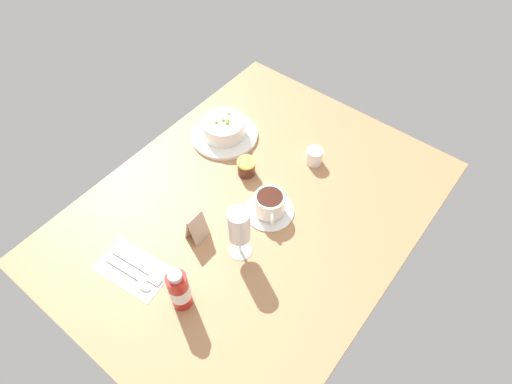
# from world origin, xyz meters

# --- Properties ---
(ground_plane) EXTENTS (1.10, 0.84, 0.03)m
(ground_plane) POSITION_xyz_m (0.00, 0.00, -0.01)
(ground_plane) COLOR #A8754C
(porridge_bowl) EXTENTS (0.22, 0.22, 0.08)m
(porridge_bowl) POSITION_xyz_m (-0.17, -0.25, 0.03)
(porridge_bowl) COLOR white
(porridge_bowl) RESTS_ON ground_plane
(cutlery_setting) EXTENTS (0.13, 0.20, 0.01)m
(cutlery_setting) POSITION_xyz_m (0.34, -0.12, 0.00)
(cutlery_setting) COLOR white
(cutlery_setting) RESTS_ON ground_plane
(coffee_cup) EXTENTS (0.14, 0.14, 0.07)m
(coffee_cup) POSITION_xyz_m (-0.03, 0.05, 0.03)
(coffee_cup) COLOR white
(coffee_cup) RESTS_ON ground_plane
(creamer_jug) EXTENTS (0.06, 0.05, 0.06)m
(creamer_jug) POSITION_xyz_m (-0.26, 0.04, 0.03)
(creamer_jug) COLOR white
(creamer_jug) RESTS_ON ground_plane
(wine_glass) EXTENTS (0.06, 0.06, 0.17)m
(wine_glass) POSITION_xyz_m (0.12, 0.06, 0.11)
(wine_glass) COLOR white
(wine_glass) RESTS_ON ground_plane
(jam_jar) EXTENTS (0.06, 0.06, 0.05)m
(jam_jar) POSITION_xyz_m (-0.10, -0.10, 0.03)
(jam_jar) COLOR #482219
(jam_jar) RESTS_ON ground_plane
(sauce_bottle_red) EXTENTS (0.05, 0.05, 0.15)m
(sauce_bottle_red) POSITION_xyz_m (0.32, 0.04, 0.07)
(sauce_bottle_red) COLOR #B21E19
(sauce_bottle_red) RESTS_ON ground_plane
(menu_card) EXTENTS (0.05, 0.04, 0.09)m
(menu_card) POSITION_xyz_m (0.16, -0.06, 0.04)
(menu_card) COLOR tan
(menu_card) RESTS_ON ground_plane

